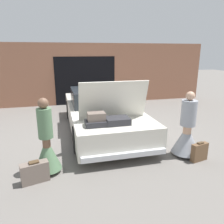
{
  "coord_description": "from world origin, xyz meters",
  "views": [
    {
      "loc": [
        -1.31,
        -6.48,
        2.42
      ],
      "look_at": [
        0.0,
        -1.32,
        0.94
      ],
      "focal_mm": 35.0,
      "sensor_mm": 36.0,
      "label": 1
    }
  ],
  "objects_px": {
    "car": "(102,112)",
    "suitcase_beside_right_person": "(199,152)",
    "person_left": "(47,147)",
    "suitcase_beside_left_person": "(35,172)",
    "person_right": "(187,134)"
  },
  "relations": [
    {
      "from": "car",
      "to": "suitcase_beside_right_person",
      "type": "xyz_separation_m",
      "value": [
        1.74,
        -2.57,
        -0.37
      ]
    },
    {
      "from": "person_left",
      "to": "suitcase_beside_left_person",
      "type": "bearing_deg",
      "value": -48.96
    },
    {
      "from": "person_left",
      "to": "suitcase_beside_left_person",
      "type": "xyz_separation_m",
      "value": [
        -0.24,
        -0.31,
        -0.36
      ]
    },
    {
      "from": "person_right",
      "to": "suitcase_beside_left_person",
      "type": "height_order",
      "value": "person_right"
    },
    {
      "from": "suitcase_beside_right_person",
      "to": "car",
      "type": "bearing_deg",
      "value": 124.07
    },
    {
      "from": "person_right",
      "to": "suitcase_beside_left_person",
      "type": "relative_size",
      "value": 2.85
    },
    {
      "from": "suitcase_beside_left_person",
      "to": "person_left",
      "type": "bearing_deg",
      "value": 52.96
    },
    {
      "from": "suitcase_beside_left_person",
      "to": "suitcase_beside_right_person",
      "type": "height_order",
      "value": "suitcase_beside_right_person"
    },
    {
      "from": "car",
      "to": "person_right",
      "type": "bearing_deg",
      "value": -54.67
    },
    {
      "from": "person_left",
      "to": "person_right",
      "type": "xyz_separation_m",
      "value": [
        3.18,
        -0.01,
        -0.01
      ]
    },
    {
      "from": "car",
      "to": "person_left",
      "type": "bearing_deg",
      "value": -125.32
    },
    {
      "from": "person_right",
      "to": "suitcase_beside_right_person",
      "type": "bearing_deg",
      "value": -162.69
    },
    {
      "from": "person_left",
      "to": "person_right",
      "type": "bearing_deg",
      "value": 77.95
    },
    {
      "from": "person_right",
      "to": "suitcase_beside_right_person",
      "type": "height_order",
      "value": "person_right"
    },
    {
      "from": "person_right",
      "to": "suitcase_beside_left_person",
      "type": "bearing_deg",
      "value": 88.0
    }
  ]
}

